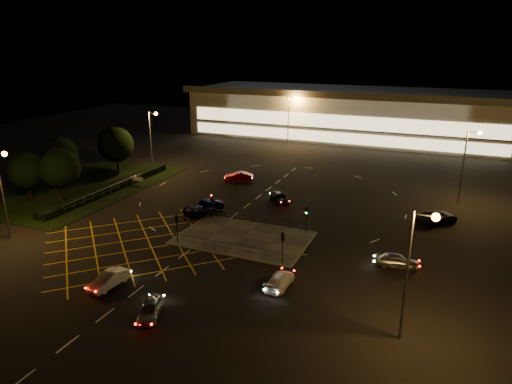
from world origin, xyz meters
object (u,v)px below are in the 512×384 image
at_px(signal_nw, 212,201).
at_px(car_near_silver, 150,309).
at_px(car_circ_red, 239,177).
at_px(car_queue_white, 109,280).
at_px(car_east_grey, 436,217).
at_px(signal_se, 283,241).
at_px(signal_ne, 307,214).
at_px(car_right_silver, 397,261).
at_px(car_left_blue, 203,207).
at_px(car_approach_white, 280,280).
at_px(car_far_dkgrey, 279,197).
at_px(signal_sw, 177,223).

bearing_deg(signal_nw, car_near_silver, -75.24).
bearing_deg(car_circ_red, car_queue_white, -16.37).
relative_size(car_circ_red, car_east_grey, 0.82).
xyz_separation_m(signal_se, car_near_silver, (-6.54, -12.74, -1.71)).
height_order(signal_ne, car_circ_red, signal_ne).
bearing_deg(car_right_silver, car_left_blue, 69.93).
relative_size(car_queue_white, car_east_grey, 0.75).
xyz_separation_m(signal_se, car_left_blue, (-14.10, 9.30, -1.59)).
relative_size(car_left_blue, car_east_grey, 1.04).
bearing_deg(car_queue_white, signal_nw, 93.96).
bearing_deg(car_circ_red, car_left_blue, -14.80).
height_order(car_near_silver, car_circ_red, car_circ_red).
relative_size(car_near_silver, car_circ_red, 0.87).
bearing_deg(signal_se, signal_ne, -90.00).
height_order(car_circ_red, car_east_grey, car_east_grey).
relative_size(car_east_grey, car_approach_white, 1.28).
height_order(car_left_blue, car_right_silver, car_left_blue).
xyz_separation_m(signal_nw, car_far_dkgrey, (5.43, 9.18, -1.75)).
xyz_separation_m(car_right_silver, car_east_grey, (3.06, 13.84, 0.05)).
bearing_deg(car_approach_white, car_circ_red, -57.36).
distance_m(car_right_silver, car_east_grey, 14.17).
height_order(signal_ne, car_far_dkgrey, signal_ne).
bearing_deg(signal_nw, signal_sw, -90.00).
distance_m(signal_se, car_left_blue, 16.96).
bearing_deg(signal_se, car_queue_white, 38.70).
xyz_separation_m(signal_sw, car_right_silver, (22.45, 3.46, -1.67)).
bearing_deg(car_right_silver, car_east_grey, -19.17).
xyz_separation_m(car_left_blue, car_circ_red, (-1.73, 14.64, -0.05)).
relative_size(signal_nw, signal_ne, 1.00).
relative_size(signal_sw, car_near_silver, 0.81).
relative_size(signal_sw, car_circ_red, 0.71).
xyz_separation_m(signal_ne, car_queue_white, (-12.73, -18.19, -1.70)).
distance_m(signal_se, car_right_silver, 11.13).
xyz_separation_m(car_right_silver, car_circ_red, (-26.28, 20.47, 0.03)).
height_order(signal_se, car_approach_white, signal_se).
bearing_deg(car_east_grey, car_near_silver, 101.69).
xyz_separation_m(signal_se, car_east_grey, (13.51, 17.30, -1.62)).
bearing_deg(car_left_blue, signal_nw, -10.45).
bearing_deg(car_approach_white, car_far_dkgrey, -68.47).
distance_m(signal_ne, car_queue_white, 22.27).
distance_m(signal_se, car_east_grey, 22.01).
xyz_separation_m(signal_nw, car_near_silver, (5.46, -20.72, -1.71)).
bearing_deg(signal_sw, signal_nw, -90.00).
bearing_deg(car_left_blue, signal_se, -11.85).
xyz_separation_m(signal_sw, car_near_silver, (5.46, -12.74, -1.71)).
distance_m(signal_ne, car_circ_red, 22.53).
relative_size(signal_se, car_right_silver, 0.77).
bearing_deg(car_circ_red, signal_sw, -12.46).
relative_size(signal_se, car_circ_red, 0.71).
relative_size(car_left_blue, car_far_dkgrey, 1.32).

